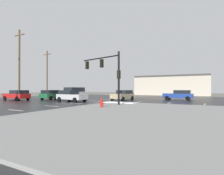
{
  "coord_description": "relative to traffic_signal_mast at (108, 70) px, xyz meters",
  "views": [
    {
      "loc": [
        14.28,
        -23.6,
        1.84
      ],
      "look_at": [
        -1.11,
        5.43,
        2.04
      ],
      "focal_mm": 28.9,
      "sensor_mm": 36.0,
      "label": 1
    }
  ],
  "objects": [
    {
      "name": "fire_hydrant",
      "position": [
        1.39,
        -3.58,
        -3.43
      ],
      "size": [
        0.48,
        0.26,
        0.79
      ],
      "color": "red",
      "rests_on": "sidewalk_corner"
    },
    {
      "name": "sedan_red",
      "position": [
        -16.35,
        0.27,
        -3.12
      ],
      "size": [
        4.55,
        2.05,
        1.58
      ],
      "rotation": [
        0.0,
        0.0,
        3.13
      ],
      "color": "#B21919",
      "rests_on": "road_asphalt"
    },
    {
      "name": "lane_markings",
      "position": [
        -3.16,
        4.59,
        -3.95
      ],
      "size": [
        36.15,
        36.15,
        0.01
      ],
      "color": "silver",
      "rests_on": "road_asphalt"
    },
    {
      "name": "suv_white",
      "position": [
        -10.02,
        6.4,
        -2.88
      ],
      "size": [
        2.26,
        4.87,
        2.03
      ],
      "rotation": [
        0.0,
        0.0,
        -1.59
      ],
      "color": "white",
      "rests_on": "road_asphalt"
    },
    {
      "name": "utility_pole_far",
      "position": [
        -22.14,
        11.45,
        1.45
      ],
      "size": [
        2.2,
        0.28,
        10.39
      ],
      "color": "brown",
      "rests_on": "ground_plane"
    },
    {
      "name": "sedan_tan",
      "position": [
        -1.62,
        7.79,
        -3.12
      ],
      "size": [
        2.29,
        4.64,
        1.58
      ],
      "rotation": [
        0.0,
        0.0,
        -1.65
      ],
      "color": "tan",
      "rests_on": "road_asphalt"
    },
    {
      "name": "sedan_silver",
      "position": [
        -6.96,
        1.94,
        -3.12
      ],
      "size": [
        4.68,
        2.42,
        1.58
      ],
      "rotation": [
        0.0,
        0.0,
        -0.11
      ],
      "color": "#B7BABF",
      "rests_on": "road_asphalt"
    },
    {
      "name": "strip_building_background",
      "position": [
        0.94,
        35.55,
        -1.22
      ],
      "size": [
        19.58,
        8.0,
        5.5
      ],
      "color": "#BCB29E",
      "rests_on": "ground_plane"
    },
    {
      "name": "sidewalk_corner",
      "position": [
        7.64,
        -6.04,
        -3.9
      ],
      "size": [
        18.0,
        18.0,
        0.14
      ],
      "primitive_type": "cube",
      "color": "gray",
      "rests_on": "ground_plane"
    },
    {
      "name": "snow_strip_curbside",
      "position": [
        0.64,
        1.96,
        -3.8
      ],
      "size": [
        4.0,
        1.6,
        0.06
      ],
      "primitive_type": "cube",
      "color": "white",
      "rests_on": "sidewalk_corner"
    },
    {
      "name": "road_asphalt",
      "position": [
        -4.36,
        5.96,
        -3.96
      ],
      "size": [
        44.0,
        44.0,
        0.02
      ],
      "primitive_type": "cube",
      "color": "#232326",
      "rests_on": "ground_plane"
    },
    {
      "name": "ground_plane",
      "position": [
        -4.36,
        5.96,
        -3.97
      ],
      "size": [
        120.0,
        120.0,
        0.0
      ],
      "primitive_type": "plane",
      "color": "slate"
    },
    {
      "name": "sedan_green",
      "position": [
        -12.79,
        4.12,
        -3.12
      ],
      "size": [
        2.24,
        4.62,
        1.58
      ],
      "rotation": [
        0.0,
        0.0,
        1.63
      ],
      "color": "#195933",
      "rests_on": "road_asphalt"
    },
    {
      "name": "sedan_blue",
      "position": [
        5.92,
        12.8,
        -3.12
      ],
      "size": [
        4.54,
        2.03,
        1.58
      ],
      "rotation": [
        0.0,
        0.0,
        3.14
      ],
      "color": "navy",
      "rests_on": "road_asphalt"
    },
    {
      "name": "utility_pole_mid",
      "position": [
        -15.86,
        0.27,
        1.74
      ],
      "size": [
        2.2,
        0.28,
        10.97
      ],
      "color": "brown",
      "rests_on": "ground_plane"
    },
    {
      "name": "traffic_signal_mast",
      "position": [
        0.0,
        0.0,
        0.0
      ],
      "size": [
        5.68,
        1.6,
        5.66
      ],
      "rotation": [
        0.0,
        0.0,
        2.9
      ],
      "color": "black",
      "rests_on": "sidewalk_corner"
    }
  ]
}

